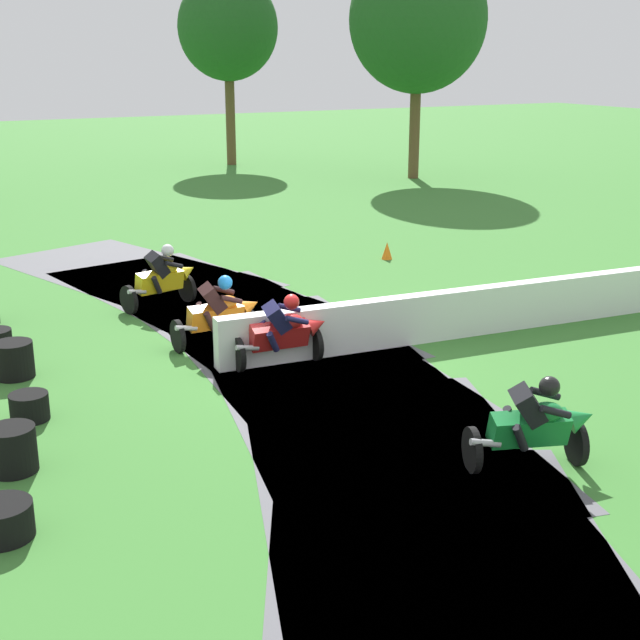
% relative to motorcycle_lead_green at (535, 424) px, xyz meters
% --- Properties ---
extents(ground_plane, '(120.00, 120.00, 0.00)m').
position_rel_motorcycle_lead_green_xyz_m(ground_plane, '(-0.59, 5.21, -0.64)').
color(ground_plane, '#38752D').
extents(track_asphalt, '(7.57, 23.09, 0.01)m').
position_rel_motorcycle_lead_green_xyz_m(track_asphalt, '(-1.31, 5.27, -0.63)').
color(track_asphalt, '#515156').
rests_on(track_asphalt, ground).
extents(safety_barrier, '(12.95, 1.26, 0.90)m').
position_rel_motorcycle_lead_green_xyz_m(safety_barrier, '(4.23, 4.85, -0.19)').
color(safety_barrier, white).
rests_on(safety_barrier, ground).
extents(motorcycle_lead_green, '(1.68, 1.19, 1.43)m').
position_rel_motorcycle_lead_green_xyz_m(motorcycle_lead_green, '(0.00, 0.00, 0.00)').
color(motorcycle_lead_green, black).
rests_on(motorcycle_lead_green, ground).
extents(motorcycle_chase_red, '(1.69, 0.92, 1.42)m').
position_rel_motorcycle_lead_green_xyz_m(motorcycle_chase_red, '(-1.15, 4.98, -0.01)').
color(motorcycle_chase_red, black).
rests_on(motorcycle_chase_red, ground).
extents(motorcycle_trailing_orange, '(1.68, 0.80, 1.43)m').
position_rel_motorcycle_lead_green_xyz_m(motorcycle_trailing_orange, '(-1.71, 6.47, 0.01)').
color(motorcycle_trailing_orange, black).
rests_on(motorcycle_trailing_orange, ground).
extents(motorcycle_fourth_yellow, '(1.71, 1.05, 1.43)m').
position_rel_motorcycle_lead_green_xyz_m(motorcycle_fourth_yellow, '(-1.82, 9.40, 0.01)').
color(motorcycle_fourth_yellow, black).
rests_on(motorcycle_fourth_yellow, ground).
extents(tire_stack_near, '(0.69, 0.69, 0.40)m').
position_rel_motorcycle_lead_green_xyz_m(tire_stack_near, '(-6.26, 1.45, -0.44)').
color(tire_stack_near, black).
rests_on(tire_stack_near, ground).
extents(tire_stack_mid_a, '(0.62, 0.62, 0.60)m').
position_rel_motorcycle_lead_green_xyz_m(tire_stack_mid_a, '(-5.88, 3.06, -0.34)').
color(tire_stack_mid_a, black).
rests_on(tire_stack_mid_a, ground).
extents(tire_stack_mid_b, '(0.56, 0.56, 0.40)m').
position_rel_motorcycle_lead_green_xyz_m(tire_stack_mid_b, '(-5.39, 4.65, -0.44)').
color(tire_stack_mid_b, black).
rests_on(tire_stack_mid_b, ground).
extents(tire_stack_far, '(0.64, 0.64, 0.60)m').
position_rel_motorcycle_lead_green_xyz_m(tire_stack_far, '(-5.29, 6.58, -0.34)').
color(tire_stack_far, black).
rests_on(tire_stack_far, ground).
extents(traffic_cone, '(0.28, 0.28, 0.44)m').
position_rel_motorcycle_lead_green_xyz_m(traffic_cone, '(4.70, 11.09, -0.42)').
color(traffic_cone, orange).
rests_on(traffic_cone, ground).
extents(tree_far_left, '(5.58, 5.58, 9.33)m').
position_rel_motorcycle_lead_green_xyz_m(tree_far_left, '(13.77, 23.60, 5.74)').
color(tree_far_left, brown).
rests_on(tree_far_left, ground).
extents(tree_mid_rise, '(4.57, 4.57, 8.61)m').
position_rel_motorcycle_lead_green_xyz_m(tree_mid_rise, '(8.72, 31.54, 5.55)').
color(tree_mid_rise, brown).
rests_on(tree_mid_rise, ground).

